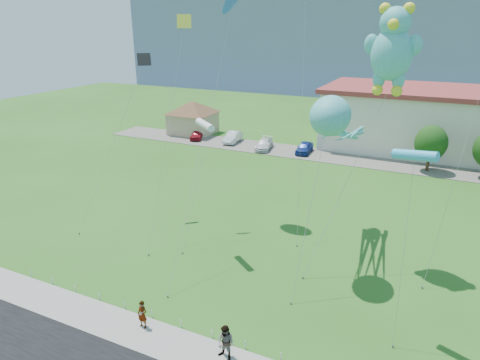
# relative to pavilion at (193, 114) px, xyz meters

# --- Properties ---
(ground) EXTENTS (160.00, 160.00, 0.00)m
(ground) POSITION_rel_pavilion_xyz_m (24.00, -38.00, -3.02)
(ground) COLOR #275417
(ground) RESTS_ON ground
(sidewalk) EXTENTS (80.00, 2.50, 0.10)m
(sidewalk) POSITION_rel_pavilion_xyz_m (24.00, -40.75, -2.97)
(sidewalk) COLOR gray
(sidewalk) RESTS_ON ground
(parking_strip) EXTENTS (70.00, 6.00, 0.06)m
(parking_strip) POSITION_rel_pavilion_xyz_m (24.00, -3.00, -2.99)
(parking_strip) COLOR #59544C
(parking_strip) RESTS_ON ground
(hill_ridge) EXTENTS (160.00, 50.00, 25.00)m
(hill_ridge) POSITION_rel_pavilion_xyz_m (24.00, 82.00, 9.48)
(hill_ridge) COLOR slate
(hill_ridge) RESTS_ON ground
(pavilion) EXTENTS (9.20, 9.20, 5.00)m
(pavilion) POSITION_rel_pavilion_xyz_m (0.00, 0.00, 0.00)
(pavilion) COLOR tan
(pavilion) RESTS_ON ground
(rope_fence) EXTENTS (26.05, 0.05, 0.50)m
(rope_fence) POSITION_rel_pavilion_xyz_m (24.00, -39.30, -2.77)
(rope_fence) COLOR white
(rope_fence) RESTS_ON ground
(tree_near) EXTENTS (3.60, 3.60, 5.47)m
(tree_near) POSITION_rel_pavilion_xyz_m (34.00, -4.00, 0.36)
(tree_near) COLOR #3F2B19
(tree_near) RESTS_ON ground
(pedestrian_left) EXTENTS (0.61, 0.40, 1.65)m
(pedestrian_left) POSITION_rel_pavilion_xyz_m (21.13, -40.28, -2.10)
(pedestrian_left) COLOR gray
(pedestrian_left) RESTS_ON sidewalk
(pedestrian_right) EXTENTS (1.05, 0.87, 1.94)m
(pedestrian_right) POSITION_rel_pavilion_xyz_m (26.44, -40.44, -1.95)
(pedestrian_right) COLOR gray
(pedestrian_right) RESTS_ON sidewalk
(parked_car_red) EXTENTS (2.66, 4.31, 1.37)m
(parked_car_red) POSITION_rel_pavilion_xyz_m (2.41, -2.76, -2.28)
(parked_car_red) COLOR maroon
(parked_car_red) RESTS_ON parking_strip
(parked_car_silver) EXTENTS (2.06, 4.71, 1.51)m
(parked_car_silver) POSITION_rel_pavilion_xyz_m (7.98, -2.23, -2.21)
(parked_car_silver) COLOR silver
(parked_car_silver) RESTS_ON parking_strip
(parked_car_white) EXTENTS (2.69, 4.91, 1.35)m
(parked_car_white) POSITION_rel_pavilion_xyz_m (13.41, -3.62, -2.29)
(parked_car_white) COLOR silver
(parked_car_white) RESTS_ON parking_strip
(parked_car_blue) EXTENTS (1.88, 4.29, 1.44)m
(parked_car_blue) POSITION_rel_pavilion_xyz_m (18.91, -2.99, -2.25)
(parked_car_blue) COLOR navy
(parked_car_blue) RESTS_ON parking_strip
(octopus_kite) EXTENTS (2.51, 12.33, 12.06)m
(octopus_kite) POSITION_rel_pavilion_xyz_m (28.37, -28.24, 6.89)
(octopus_kite) COLOR teal
(octopus_kite) RESTS_ON ground
(teddy_bear_kite) EXTENTS (5.20, 6.53, 17.37)m
(teddy_bear_kite) POSITION_rel_pavilion_xyz_m (31.14, -26.28, 11.70)
(teddy_bear_kite) COLOR teal
(teddy_bear_kite) RESTS_ON ground
(small_kite_yellow) EXTENTS (1.68, 8.48, 16.76)m
(small_kite_yellow) POSITION_rel_pavilion_xyz_m (15.66, -26.93, 11.02)
(small_kite_yellow) COLOR #B0C02D
(small_kite_yellow) RESTS_ON ground
(small_kite_white) EXTENTS (1.09, 7.79, 10.03)m
(small_kite_white) POSITION_rel_pavilion_xyz_m (19.94, -30.75, 6.49)
(small_kite_white) COLOR white
(small_kite_white) RESTS_ON ground
(small_kite_blue) EXTENTS (1.80, 9.83, 18.86)m
(small_kite_blue) POSITION_rel_pavilion_xyz_m (18.53, -23.44, 14.68)
(small_kite_blue) COLOR blue
(small_kite_blue) RESTS_ON ground
(small_kite_cyan) EXTENTS (0.66, 2.82, 10.59)m
(small_kite_cyan) POSITION_rel_pavilion_xyz_m (33.68, -34.23, 7.05)
(small_kite_cyan) COLOR #2FA3D7
(small_kite_cyan) RESTS_ON ground
(small_kite_black) EXTENTS (3.13, 7.72, 13.82)m
(small_kite_black) POSITION_rel_pavilion_xyz_m (11.44, -27.14, 8.66)
(small_kite_black) COLOR black
(small_kite_black) RESTS_ON ground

